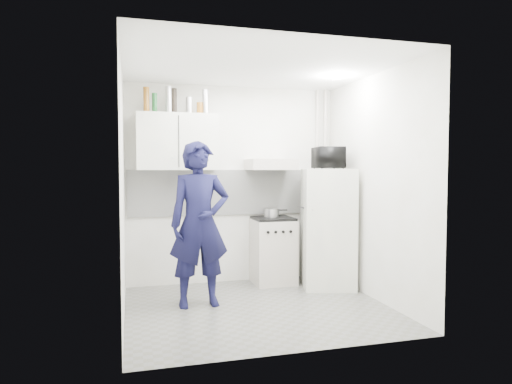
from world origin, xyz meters
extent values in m
plane|color=#535249|center=(0.00, 0.00, 0.00)|extent=(2.80, 2.80, 0.00)
plane|color=white|center=(0.00, 0.00, 2.60)|extent=(2.80, 2.80, 0.00)
plane|color=white|center=(0.00, 1.25, 1.30)|extent=(2.80, 0.00, 2.80)
plane|color=white|center=(-1.40, 0.00, 1.30)|extent=(0.00, 2.60, 2.60)
plane|color=white|center=(1.40, 0.00, 1.30)|extent=(0.00, 2.60, 2.60)
imported|color=black|center=(-0.60, 0.27, 0.91)|extent=(0.68, 0.47, 1.82)
cube|color=beige|center=(0.48, 1.00, 0.42)|extent=(0.53, 0.53, 0.84)
cube|color=white|center=(1.10, 0.63, 0.76)|extent=(0.76, 0.76, 1.51)
cube|color=black|center=(0.48, 1.00, 0.86)|extent=(0.51, 0.51, 0.03)
cylinder|color=silver|center=(0.48, 1.04, 0.93)|extent=(0.20, 0.20, 0.11)
imported|color=black|center=(1.10, 0.63, 1.65)|extent=(0.54, 0.41, 0.27)
cylinder|color=brown|center=(-1.12, 1.07, 2.36)|extent=(0.07, 0.07, 0.31)
cylinder|color=#144C1E|center=(-1.02, 1.07, 2.32)|extent=(0.06, 0.06, 0.24)
cylinder|color=silver|center=(-0.85, 1.07, 2.37)|extent=(0.08, 0.08, 0.33)
cylinder|color=black|center=(-0.79, 1.07, 2.36)|extent=(0.07, 0.07, 0.31)
cylinder|color=silver|center=(-0.60, 1.07, 2.30)|extent=(0.08, 0.08, 0.21)
cylinder|color=brown|center=(-0.47, 1.07, 2.28)|extent=(0.08, 0.08, 0.15)
cylinder|color=silver|center=(-0.39, 1.07, 2.36)|extent=(0.08, 0.08, 0.31)
cube|color=white|center=(-0.75, 1.07, 1.85)|extent=(1.00, 0.35, 0.70)
cube|color=beige|center=(0.45, 1.00, 1.57)|extent=(0.60, 0.50, 0.14)
cube|color=white|center=(0.00, 1.24, 1.20)|extent=(2.74, 0.03, 0.60)
cylinder|color=beige|center=(1.30, 1.17, 1.30)|extent=(0.05, 0.05, 2.60)
cylinder|color=beige|center=(1.18, 1.17, 1.30)|extent=(0.04, 0.04, 2.60)
cylinder|color=white|center=(1.00, 0.20, 2.57)|extent=(0.10, 0.10, 0.02)
camera|label=1|loc=(-1.32, -4.71, 1.52)|focal=32.00mm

